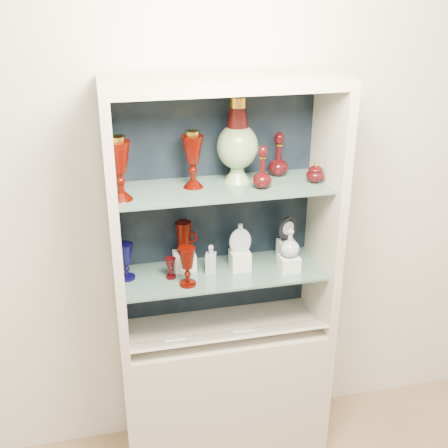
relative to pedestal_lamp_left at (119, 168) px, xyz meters
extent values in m
cube|color=white|center=(0.44, 0.26, -0.20)|extent=(3.50, 0.02, 2.80)
cube|color=beige|center=(0.44, 0.04, -1.23)|extent=(1.00, 0.40, 0.75)
cube|color=black|center=(0.44, 0.23, -0.28)|extent=(0.98, 0.02, 1.15)
cube|color=beige|center=(-0.04, 0.04, -0.28)|extent=(0.04, 0.40, 1.15)
cube|color=beige|center=(0.92, 0.04, -0.28)|extent=(0.04, 0.40, 1.15)
cube|color=beige|center=(0.44, 0.04, 0.32)|extent=(1.00, 0.40, 0.04)
cube|color=slate|center=(0.44, 0.06, -0.56)|extent=(0.92, 0.34, 0.01)
cube|color=slate|center=(0.44, 0.06, -0.14)|extent=(0.92, 0.34, 0.01)
cube|color=beige|center=(0.44, -0.07, -0.82)|extent=(0.92, 0.17, 0.09)
cube|color=white|center=(0.19, -0.07, -0.81)|extent=(0.10, 0.06, 0.03)
cube|color=white|center=(0.51, -0.07, -0.81)|extent=(0.10, 0.06, 0.03)
cube|color=silver|center=(0.27, 0.13, -0.51)|extent=(0.10, 0.10, 0.08)
cube|color=silver|center=(0.52, 0.07, -0.51)|extent=(0.09, 0.09, 0.09)
cube|color=silver|center=(0.74, 0.01, -0.52)|extent=(0.09, 0.09, 0.07)
cube|color=silver|center=(0.76, 0.11, -0.50)|extent=(0.08, 0.08, 0.10)
camera|label=1|loc=(-0.06, -2.19, 0.70)|focal=45.00mm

